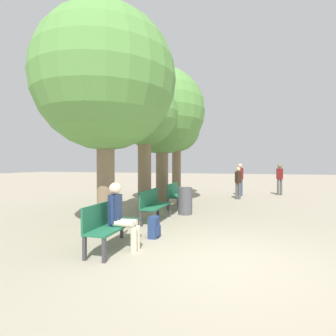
{
  "coord_description": "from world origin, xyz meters",
  "views": [
    {
      "loc": [
        0.45,
        -4.66,
        1.71
      ],
      "look_at": [
        -2.3,
        4.68,
        1.55
      ],
      "focal_mm": 28.0,
      "sensor_mm": 36.0,
      "label": 1
    }
  ],
  "objects": [
    {
      "name": "tree_row_1",
      "position": [
        -3.06,
        4.22,
        3.48
      ],
      "size": [
        2.42,
        2.42,
        4.79
      ],
      "color": "#7A664C",
      "rests_on": "ground_plane"
    },
    {
      "name": "trash_bin",
      "position": [
        -1.48,
        3.94,
        0.45
      ],
      "size": [
        0.48,
        0.48,
        0.91
      ],
      "color": "#4C4C51",
      "rests_on": "ground_plane"
    },
    {
      "name": "tree_row_2",
      "position": [
        -3.06,
        6.32,
        3.97
      ],
      "size": [
        3.76,
        3.76,
        5.89
      ],
      "color": "#7A664C",
      "rests_on": "ground_plane"
    },
    {
      "name": "tree_row_3",
      "position": [
        -3.06,
        8.84,
        3.5
      ],
      "size": [
        2.5,
        2.5,
        4.83
      ],
      "color": "#7A664C",
      "rests_on": "ground_plane"
    },
    {
      "name": "backpack",
      "position": [
        -1.55,
        1.01,
        0.24
      ],
      "size": [
        0.23,
        0.31,
        0.49
      ],
      "color": "navy",
      "rests_on": "ground_plane"
    },
    {
      "name": "bench_row_0",
      "position": [
        -2.17,
        0.05,
        0.54
      ],
      "size": [
        0.48,
        1.54,
        0.93
      ],
      "color": "#1E6042",
      "rests_on": "ground_plane"
    },
    {
      "name": "pedestrian_near",
      "position": [
        0.14,
        8.3,
        0.89
      ],
      "size": [
        0.31,
        0.27,
        1.55
      ],
      "color": "#4C4C4C",
      "rests_on": "ground_plane"
    },
    {
      "name": "person_seated",
      "position": [
        -1.92,
        0.06,
        0.71
      ],
      "size": [
        0.62,
        0.35,
        1.33
      ],
      "color": "beige",
      "rests_on": "ground_plane"
    },
    {
      "name": "bench_row_1",
      "position": [
        -2.17,
        2.66,
        0.54
      ],
      "size": [
        0.48,
        1.54,
        0.93
      ],
      "color": "#1E6042",
      "rests_on": "ground_plane"
    },
    {
      "name": "pedestrian_mid",
      "position": [
        0.19,
        9.66,
        0.98
      ],
      "size": [
        0.35,
        0.3,
        1.71
      ],
      "color": "#384260",
      "rests_on": "ground_plane"
    },
    {
      "name": "bench_row_2",
      "position": [
        -2.17,
        5.27,
        0.54
      ],
      "size": [
        0.48,
        1.54,
        0.93
      ],
      "color": "#1E6042",
      "rests_on": "ground_plane"
    },
    {
      "name": "ground_plane",
      "position": [
        0.0,
        0.0,
        0.0
      ],
      "size": [
        80.0,
        80.0,
        0.0
      ],
      "primitive_type": "plane",
      "color": "gray"
    },
    {
      "name": "pedestrian_far",
      "position": [
        2.25,
        10.59,
        0.96
      ],
      "size": [
        0.34,
        0.26,
        1.68
      ],
      "color": "#4C4C4C",
      "rests_on": "ground_plane"
    },
    {
      "name": "tree_row_0",
      "position": [
        -3.06,
        1.46,
        3.87
      ],
      "size": [
        3.69,
        3.69,
        5.75
      ],
      "color": "#7A664C",
      "rests_on": "ground_plane"
    }
  ]
}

